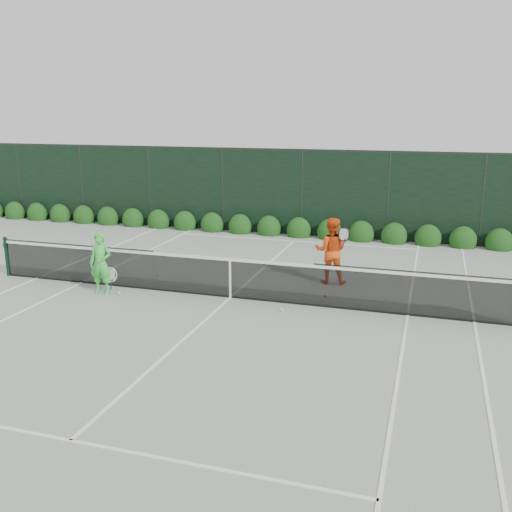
% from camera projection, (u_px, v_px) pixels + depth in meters
% --- Properties ---
extents(ground, '(80.00, 80.00, 0.00)m').
position_uv_depth(ground, '(230.00, 298.00, 13.64)').
color(ground, gray).
rests_on(ground, ground).
extents(tennis_net, '(12.90, 0.10, 1.07)m').
position_uv_depth(tennis_net, '(229.00, 276.00, 13.51)').
color(tennis_net, black).
rests_on(tennis_net, ground).
extents(player_woman, '(0.64, 0.41, 1.51)m').
position_uv_depth(player_woman, '(101.00, 263.00, 13.79)').
color(player_woman, green).
rests_on(player_woman, ground).
extents(player_man, '(0.96, 0.75, 1.72)m').
position_uv_depth(player_man, '(331.00, 251.00, 14.61)').
color(player_man, '#E44C13').
rests_on(player_man, ground).
extents(court_lines, '(11.03, 23.83, 0.01)m').
position_uv_depth(court_lines, '(230.00, 297.00, 13.63)').
color(court_lines, white).
rests_on(court_lines, ground).
extents(windscreen_fence, '(32.00, 21.07, 3.06)m').
position_uv_depth(windscreen_fence, '(181.00, 265.00, 10.75)').
color(windscreen_fence, black).
rests_on(windscreen_fence, ground).
extents(hedge_row, '(31.66, 0.65, 0.94)m').
position_uv_depth(hedge_row, '(299.00, 230.00, 20.19)').
color(hedge_row, '#0F330E').
rests_on(hedge_row, ground).
extents(tennis_balls, '(4.91, 1.75, 0.07)m').
position_uv_depth(tennis_balls, '(217.00, 293.00, 13.91)').
color(tennis_balls, '#BFF736').
rests_on(tennis_balls, ground).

